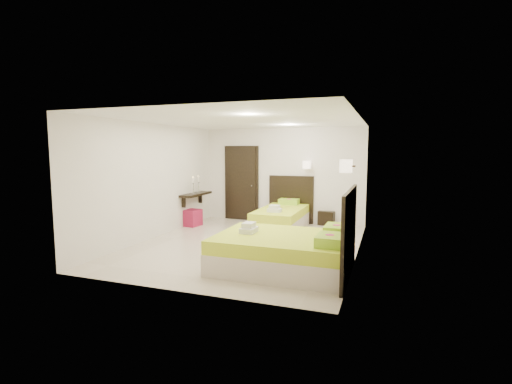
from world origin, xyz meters
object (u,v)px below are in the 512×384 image
(bed_double, at_px, (288,250))
(nightstand, at_px, (327,218))
(ottoman, at_px, (191,218))
(bed_single, at_px, (282,217))

(bed_double, bearing_deg, nightstand, 89.52)
(nightstand, xyz_separation_m, ottoman, (-3.37, -1.36, 0.03))
(nightstand, bearing_deg, bed_single, -129.38)
(nightstand, bearing_deg, ottoman, -151.47)
(bed_single, bearing_deg, nightstand, 44.11)
(bed_single, xyz_separation_m, bed_double, (0.96, -3.07, 0.02))
(bed_double, xyz_separation_m, nightstand, (0.03, 4.03, -0.14))
(bed_single, relative_size, bed_double, 0.94)
(bed_single, xyz_separation_m, ottoman, (-2.38, -0.40, -0.09))
(bed_single, distance_m, bed_double, 3.21)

